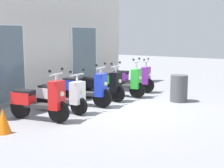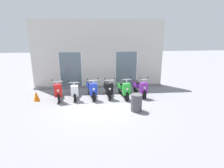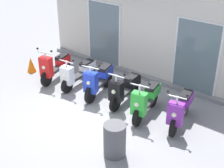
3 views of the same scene
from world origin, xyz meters
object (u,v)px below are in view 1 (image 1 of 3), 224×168
(scooter_green, at_px, (122,82))
(scooter_purple, at_px, (133,79))
(scooter_black, at_px, (103,85))
(scooter_red, at_px, (40,100))
(scooter_blue, at_px, (86,89))
(traffic_cone, at_px, (3,121))
(trash_bin, at_px, (179,88))
(scooter_white, at_px, (61,96))

(scooter_green, relative_size, scooter_purple, 0.99)
(scooter_black, relative_size, scooter_purple, 0.97)
(scooter_red, distance_m, scooter_blue, 1.79)
(scooter_blue, height_order, scooter_black, scooter_blue)
(scooter_purple, xyz_separation_m, traffic_cone, (-5.60, -0.27, -0.22))
(scooter_red, xyz_separation_m, scooter_black, (2.71, 0.16, -0.01))
(scooter_purple, bearing_deg, scooter_black, 179.97)
(scooter_green, height_order, trash_bin, scooter_green)
(trash_bin, bearing_deg, scooter_black, 120.40)
(scooter_black, height_order, trash_bin, scooter_black)
(scooter_white, xyz_separation_m, scooter_purple, (3.61, -0.00, 0.04))
(scooter_white, height_order, scooter_black, scooter_black)
(scooter_green, distance_m, traffic_cone, 4.66)
(scooter_white, height_order, scooter_blue, scooter_blue)
(scooter_red, distance_m, scooter_green, 3.55)
(scooter_red, height_order, scooter_black, scooter_red)
(traffic_cone, bearing_deg, trash_bin, -19.11)
(scooter_white, relative_size, trash_bin, 1.98)
(trash_bin, bearing_deg, traffic_cone, 160.89)
(scooter_green, bearing_deg, scooter_red, 179.69)
(scooter_red, xyz_separation_m, trash_bin, (3.88, -1.83, -0.08))
(scooter_red, relative_size, scooter_white, 0.98)
(scooter_blue, distance_m, scooter_green, 1.76)
(scooter_blue, height_order, traffic_cone, scooter_blue)
(scooter_green, xyz_separation_m, scooter_purple, (0.95, 0.18, -0.01))
(scooter_black, relative_size, trash_bin, 1.91)
(traffic_cone, bearing_deg, scooter_purple, 2.75)
(scooter_red, xyz_separation_m, scooter_green, (3.55, -0.02, -0.00))
(scooter_white, height_order, scooter_green, scooter_green)
(scooter_blue, bearing_deg, trash_bin, -42.66)
(scooter_red, bearing_deg, trash_bin, -25.31)
(scooter_white, bearing_deg, traffic_cone, -172.25)
(scooter_white, distance_m, scooter_purple, 3.61)
(scooter_green, bearing_deg, trash_bin, -79.57)
(scooter_white, relative_size, scooter_blue, 1.00)
(scooter_red, height_order, traffic_cone, scooter_red)
(scooter_red, bearing_deg, scooter_white, 10.56)
(scooter_purple, distance_m, traffic_cone, 5.61)
(scooter_blue, relative_size, trash_bin, 1.98)
(scooter_green, bearing_deg, scooter_purple, 10.88)
(scooter_purple, relative_size, traffic_cone, 3.08)
(scooter_white, distance_m, scooter_blue, 0.91)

